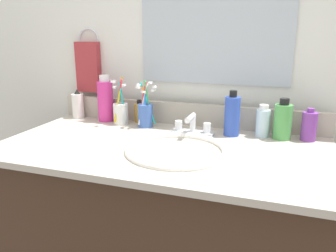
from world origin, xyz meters
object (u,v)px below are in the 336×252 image
(bottle_gel_clear, at_px, (263,122))
(cup_blue_plastic, at_px, (145,113))
(bottle_cream_purple, at_px, (309,126))
(bottle_shampoo_blue, at_px, (232,116))
(faucet, at_px, (192,127))
(bottle_oil_amber, at_px, (139,112))
(cup_white_ceramic, at_px, (121,112))
(bottle_toner_green, at_px, (283,121))
(bottle_lotion_white, at_px, (78,105))
(hand_towel, at_px, (88,67))
(bottle_soap_pink, at_px, (105,100))

(bottle_gel_clear, xyz_separation_m, cup_blue_plastic, (-0.46, -0.01, 0.00))
(bottle_cream_purple, relative_size, bottle_shampoo_blue, 0.69)
(faucet, height_order, bottle_oil_amber, bottle_oil_amber)
(bottle_oil_amber, distance_m, cup_white_ceramic, 0.08)
(faucet, bearing_deg, cup_white_ceramic, 170.32)
(bottle_gel_clear, distance_m, bottle_oil_amber, 0.51)
(faucet, xyz_separation_m, bottle_oil_amber, (-0.26, 0.11, 0.01))
(bottle_toner_green, relative_size, bottle_oil_amber, 1.54)
(cup_blue_plastic, xyz_separation_m, cup_white_ceramic, (-0.11, 0.01, -0.00))
(faucet, xyz_separation_m, cup_white_ceramic, (-0.32, 0.06, 0.02))
(bottle_cream_purple, relative_size, bottle_oil_amber, 1.21)
(cup_blue_plastic, bearing_deg, bottle_toner_green, 0.55)
(bottle_toner_green, relative_size, cup_white_ceramic, 0.75)
(faucet, xyz_separation_m, bottle_lotion_white, (-0.55, 0.09, 0.03))
(bottle_gel_clear, relative_size, bottle_shampoo_blue, 0.71)
(hand_towel, xyz_separation_m, bottle_shampoo_blue, (0.66, -0.11, -0.14))
(bottle_toner_green, height_order, cup_white_ceramic, cup_white_ceramic)
(hand_towel, bearing_deg, bottle_shampoo_blue, -9.73)
(hand_towel, distance_m, bottle_cream_purple, 0.95)
(hand_towel, bearing_deg, cup_white_ceramic, -25.98)
(bottle_cream_purple, relative_size, cup_blue_plastic, 0.62)
(bottle_cream_purple, relative_size, cup_white_ceramic, 0.59)
(bottle_toner_green, xyz_separation_m, cup_blue_plastic, (-0.53, -0.01, -0.01))
(bottle_lotion_white, distance_m, cup_blue_plastic, 0.34)
(bottle_oil_amber, xyz_separation_m, bottle_soap_pink, (-0.15, -0.02, 0.05))
(hand_towel, relative_size, bottle_gel_clear, 1.84)
(bottle_lotion_white, bearing_deg, cup_blue_plastic, -6.61)
(bottle_shampoo_blue, distance_m, cup_white_ceramic, 0.46)
(hand_towel, height_order, bottle_soap_pink, hand_towel)
(bottle_cream_purple, xyz_separation_m, bottle_oil_amber, (-0.67, 0.04, -0.01))
(cup_blue_plastic, distance_m, cup_white_ceramic, 0.11)
(faucet, xyz_separation_m, bottle_toner_green, (0.32, 0.05, 0.04))
(bottle_cream_purple, height_order, bottle_shampoo_blue, bottle_shampoo_blue)
(hand_towel, relative_size, bottle_soap_pink, 1.12)
(bottle_gel_clear, relative_size, cup_blue_plastic, 0.63)
(hand_towel, relative_size, bottle_cream_purple, 1.88)
(bottle_lotion_white, relative_size, bottle_soap_pink, 0.65)
(bottle_toner_green, bearing_deg, bottle_oil_amber, 174.85)
(bottle_toner_green, bearing_deg, hand_towel, 173.29)
(hand_towel, height_order, bottle_shampoo_blue, hand_towel)
(bottle_oil_amber, xyz_separation_m, cup_white_ceramic, (-0.06, -0.05, 0.01))
(bottle_oil_amber, bearing_deg, bottle_lotion_white, -176.52)
(bottle_lotion_white, distance_m, bottle_soap_pink, 0.15)
(bottle_lotion_white, relative_size, bottle_shampoo_blue, 0.76)
(bottle_shampoo_blue, bearing_deg, bottle_cream_purple, 5.48)
(faucet, xyz_separation_m, bottle_shampoo_blue, (0.14, 0.04, 0.05))
(cup_blue_plastic, relative_size, cup_white_ceramic, 0.96)
(faucet, relative_size, bottle_gel_clear, 1.34)
(bottle_cream_purple, xyz_separation_m, bottle_gel_clear, (-0.16, -0.00, 0.00))
(cup_white_ceramic, bearing_deg, bottle_lotion_white, 171.62)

